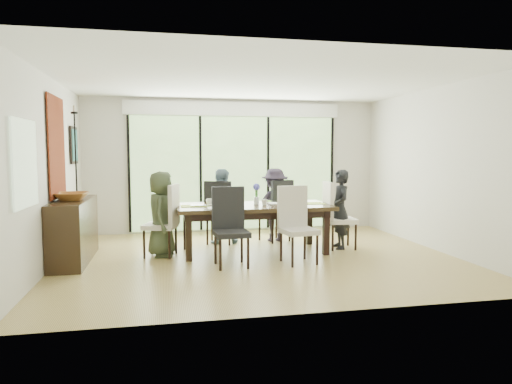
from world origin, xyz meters
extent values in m
cube|color=olive|center=(0.00, 0.00, -0.01)|extent=(6.00, 5.00, 0.01)
cube|color=white|center=(0.00, 0.00, 2.71)|extent=(6.00, 5.00, 0.01)
cube|color=beige|center=(0.00, 2.51, 1.35)|extent=(6.00, 0.02, 2.70)
cube|color=silver|center=(0.00, -2.51, 1.35)|extent=(6.00, 0.02, 2.70)
cube|color=silver|center=(-3.01, 0.00, 1.35)|extent=(0.02, 5.00, 2.70)
cube|color=beige|center=(3.01, 0.00, 1.35)|extent=(0.02, 5.00, 2.70)
cube|color=#598C3F|center=(0.00, 2.47, 1.20)|extent=(4.20, 0.02, 2.30)
cube|color=white|center=(0.00, 2.46, 2.50)|extent=(4.40, 0.06, 0.28)
cube|color=black|center=(-2.10, 2.46, 1.20)|extent=(0.05, 0.04, 2.30)
cube|color=black|center=(-0.70, 2.46, 1.20)|extent=(0.05, 0.04, 2.30)
cube|color=black|center=(0.70, 2.46, 1.20)|extent=(0.05, 0.04, 2.30)
cube|color=black|center=(2.10, 2.46, 1.20)|extent=(0.05, 0.04, 2.30)
cube|color=#8CAD7F|center=(-2.97, -1.20, 1.50)|extent=(0.02, 0.90, 1.00)
cube|color=brown|center=(0.00, 3.40, -0.05)|extent=(6.00, 1.80, 0.10)
cube|color=brown|center=(0.00, 4.20, 0.55)|extent=(6.00, 0.08, 0.06)
sphere|color=#14380F|center=(-1.80, 5.20, 1.44)|extent=(3.20, 3.20, 3.20)
sphere|color=#14380F|center=(0.40, 5.80, 1.80)|extent=(4.00, 4.00, 4.00)
sphere|color=#14380F|center=(2.20, 5.00, 1.26)|extent=(2.80, 2.80, 2.80)
sphere|color=#14380F|center=(-0.60, 6.50, 1.62)|extent=(3.60, 3.60, 3.60)
cube|color=black|center=(0.00, 0.42, 0.75)|extent=(2.48, 1.14, 0.06)
cube|color=black|center=(0.00, 0.42, 0.65)|extent=(2.28, 0.93, 0.10)
cube|color=black|center=(-1.08, -0.01, 0.36)|extent=(0.09, 0.09, 0.71)
cube|color=black|center=(1.08, -0.01, 0.36)|extent=(0.09, 0.09, 0.71)
cube|color=black|center=(-1.08, 0.85, 0.36)|extent=(0.09, 0.09, 0.71)
cube|color=black|center=(1.08, 0.85, 0.36)|extent=(0.09, 0.09, 0.71)
imported|color=#3A462E|center=(-1.48, 0.42, 0.67)|extent=(0.46, 0.67, 1.34)
imported|color=black|center=(1.48, 0.42, 0.67)|extent=(0.42, 0.64, 1.34)
imported|color=slate|center=(-0.45, 1.25, 0.67)|extent=(0.64, 0.41, 1.34)
imported|color=#261E2D|center=(0.55, 1.25, 0.67)|extent=(0.64, 0.41, 1.34)
cube|color=#AEC546|center=(-0.95, 0.42, 0.78)|extent=(0.46, 0.33, 0.01)
cube|color=#A2BA42|center=(0.95, 0.42, 0.78)|extent=(0.46, 0.33, 0.01)
cube|color=#8AA23A|center=(-0.45, 0.82, 0.78)|extent=(0.46, 0.33, 0.01)
cube|color=#7FBD43|center=(0.55, 0.82, 0.78)|extent=(0.46, 0.33, 0.01)
cube|color=white|center=(-0.55, 0.12, 0.78)|extent=(0.46, 0.33, 0.01)
cube|color=black|center=(-0.35, 0.77, 0.79)|extent=(0.27, 0.19, 0.01)
cube|color=black|center=(0.50, 0.77, 0.79)|extent=(0.25, 0.18, 0.01)
cube|color=white|center=(0.70, 0.37, 0.78)|extent=(0.31, 0.23, 0.00)
cube|color=white|center=(-0.55, 0.12, 0.80)|extent=(0.27, 0.27, 0.02)
cube|color=#C67B17|center=(-0.55, 0.12, 0.81)|extent=(0.21, 0.21, 0.01)
cylinder|color=silver|center=(0.05, 0.47, 0.84)|extent=(0.08, 0.08, 0.12)
cylinder|color=#337226|center=(0.05, 0.47, 0.96)|extent=(0.04, 0.04, 0.17)
sphere|color=#5353D0|center=(0.05, 0.47, 1.07)|extent=(0.11, 0.11, 0.11)
imported|color=silver|center=(-0.85, 0.32, 0.79)|extent=(0.35, 0.23, 0.03)
imported|color=white|center=(-0.70, 0.57, 0.83)|extent=(0.17, 0.17, 0.10)
imported|color=white|center=(0.15, 0.32, 0.82)|extent=(0.14, 0.14, 0.10)
imported|color=white|center=(0.80, 0.52, 0.83)|extent=(0.18, 0.18, 0.10)
imported|color=white|center=(0.25, 0.47, 0.79)|extent=(0.20, 0.25, 0.02)
cube|color=black|center=(-2.76, 0.33, 0.46)|extent=(0.46, 1.64, 0.92)
imported|color=brown|center=(-2.76, 0.23, 0.98)|extent=(0.49, 0.49, 0.12)
cylinder|color=black|center=(-2.76, 0.68, 0.95)|extent=(0.10, 0.10, 0.04)
cylinder|color=black|center=(-2.76, 0.68, 1.59)|extent=(0.02, 0.02, 1.28)
cylinder|color=black|center=(-2.76, 0.68, 2.23)|extent=(0.10, 0.10, 0.03)
cylinder|color=silver|center=(-2.76, 0.68, 2.29)|extent=(0.04, 0.04, 0.10)
cube|color=#953115|center=(-2.97, 0.40, 1.70)|extent=(0.02, 1.00, 1.50)
cube|color=black|center=(-2.97, 1.70, 1.75)|extent=(0.03, 0.55, 0.65)
cube|color=#184D4B|center=(-2.95, 1.70, 1.75)|extent=(0.01, 0.45, 0.55)
camera|label=1|loc=(-1.42, -6.80, 1.63)|focal=32.00mm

